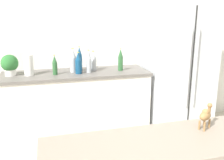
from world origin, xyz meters
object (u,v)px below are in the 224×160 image
object	(u,v)px
back_bottle_1	(121,60)
back_bottle_2	(55,65)
back_bottle_4	(73,61)
paper_towel_roll	(29,65)
back_bottle_0	(93,61)
back_bottle_6	(78,63)
back_bottle_3	(89,62)
potted_plant	(10,64)
refrigerator	(177,70)
back_bottle_5	(80,59)
camel_figurine	(206,115)

from	to	relation	value
back_bottle_1	back_bottle_2	xyz separation A→B (m)	(-0.85, -0.02, -0.03)
back_bottle_4	back_bottle_1	bearing A→B (deg)	-5.49
back_bottle_4	paper_towel_roll	bearing A→B (deg)	-177.06
back_bottle_0	back_bottle_6	distance (m)	0.25
back_bottle_1	back_bottle_6	distance (m)	0.56
back_bottle_3	potted_plant	bearing A→B (deg)	175.34
back_bottle_3	back_bottle_4	bearing A→B (deg)	159.23
back_bottle_0	back_bottle_3	world-z (taller)	back_bottle_3
potted_plant	back_bottle_3	size ratio (longest dim) A/B	0.88
refrigerator	back_bottle_0	bearing A→B (deg)	173.64
back_bottle_0	back_bottle_5	size ratio (longest dim) A/B	0.82
potted_plant	back_bottle_6	distance (m)	0.82
paper_towel_roll	back_bottle_4	world-z (taller)	back_bottle_4
potted_plant	camel_figurine	size ratio (longest dim) A/B	1.61
back_bottle_1	back_bottle_2	bearing A→B (deg)	-178.78
back_bottle_1	back_bottle_6	bearing A→B (deg)	-176.16
back_bottle_2	back_bottle_3	bearing A→B (deg)	0.67
back_bottle_4	camel_figurine	distance (m)	2.00
potted_plant	back_bottle_1	bearing A→B (deg)	-2.68
back_bottle_0	back_bottle_2	bearing A→B (deg)	-167.66
potted_plant	back_bottle_2	distance (m)	0.54
paper_towel_roll	back_bottle_4	xyz separation A→B (m)	(0.54, 0.03, 0.02)
back_bottle_5	back_bottle_0	bearing A→B (deg)	-16.12
back_bottle_0	back_bottle_3	size ratio (longest dim) A/B	0.90
back_bottle_1	back_bottle_5	world-z (taller)	back_bottle_5
back_bottle_1	back_bottle_2	size ratio (longest dim) A/B	1.21
back_bottle_1	camel_figurine	world-z (taller)	back_bottle_1
potted_plant	back_bottle_5	size ratio (longest dim) A/B	0.81
paper_towel_roll	back_bottle_5	size ratio (longest dim) A/B	0.79
back_bottle_3	back_bottle_5	bearing A→B (deg)	121.71
back_bottle_5	potted_plant	bearing A→B (deg)	-174.83
back_bottle_6	back_bottle_1	bearing A→B (deg)	3.84
back_bottle_5	camel_figurine	size ratio (longest dim) A/B	1.99
back_bottle_1	camel_figurine	bearing A→B (deg)	-89.42
back_bottle_0	back_bottle_1	size ratio (longest dim) A/B	0.88
paper_towel_roll	back_bottle_5	distance (m)	0.65
paper_towel_roll	back_bottle_2	xyz separation A→B (m)	(0.31, -0.05, -0.01)
refrigerator	back_bottle_6	distance (m)	1.39
back_bottle_2	back_bottle_5	bearing A→B (deg)	25.96
back_bottle_0	back_bottle_4	world-z (taller)	back_bottle_4
paper_towel_roll	camel_figurine	world-z (taller)	paper_towel_roll
back_bottle_1	back_bottle_5	bearing A→B (deg)	164.80
back_bottle_5	back_bottle_6	distance (m)	0.19
back_bottle_6	back_bottle_2	bearing A→B (deg)	176.12
back_bottle_1	back_bottle_3	world-z (taller)	back_bottle_1
refrigerator	paper_towel_roll	distance (m)	1.99
back_bottle_0	potted_plant	bearing A→B (deg)	-178.48
potted_plant	back_bottle_1	size ratio (longest dim) A/B	0.87
back_bottle_1	back_bottle_3	xyz separation A→B (m)	(-0.43, -0.01, -0.00)
back_bottle_0	camel_figurine	distance (m)	1.96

